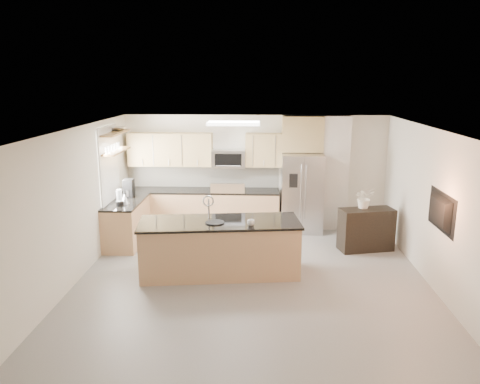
{
  "coord_description": "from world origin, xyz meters",
  "views": [
    {
      "loc": [
        0.13,
        -7.44,
        3.38
      ],
      "look_at": [
        -0.26,
        1.3,
        1.27
      ],
      "focal_mm": 35.0,
      "sensor_mm": 36.0,
      "label": 1
    }
  ],
  "objects_px": {
    "island": "(220,247)",
    "kettle": "(125,199)",
    "range": "(229,209)",
    "flower_vase": "(365,192)",
    "microwave": "(229,159)",
    "television": "(436,211)",
    "cup": "(251,223)",
    "coffee_maker": "(129,189)",
    "bowl": "(118,128)",
    "refrigerator": "(302,193)",
    "platter": "(215,222)",
    "credenza": "(366,229)",
    "blender": "(120,199)"
  },
  "relations": [
    {
      "from": "range",
      "to": "cup",
      "type": "distance_m",
      "value": 2.89
    },
    {
      "from": "credenza",
      "to": "microwave",
      "type": "bearing_deg",
      "value": 141.29
    },
    {
      "from": "credenza",
      "to": "flower_vase",
      "type": "bearing_deg",
      "value": 113.71
    },
    {
      "from": "cup",
      "to": "platter",
      "type": "relative_size",
      "value": 0.38
    },
    {
      "from": "kettle",
      "to": "bowl",
      "type": "height_order",
      "value": "bowl"
    },
    {
      "from": "island",
      "to": "kettle",
      "type": "distance_m",
      "value": 2.47
    },
    {
      "from": "cup",
      "to": "credenza",
      "type": "bearing_deg",
      "value": 33.65
    },
    {
      "from": "kettle",
      "to": "cup",
      "type": "bearing_deg",
      "value": -29.9
    },
    {
      "from": "island",
      "to": "coffee_maker",
      "type": "relative_size",
      "value": 7.55
    },
    {
      "from": "blender",
      "to": "coffee_maker",
      "type": "distance_m",
      "value": 0.75
    },
    {
      "from": "kettle",
      "to": "flower_vase",
      "type": "xyz_separation_m",
      "value": [
        4.84,
        0.11,
        0.16
      ]
    },
    {
      "from": "cup",
      "to": "flower_vase",
      "type": "distance_m",
      "value": 2.77
    },
    {
      "from": "platter",
      "to": "kettle",
      "type": "xyz_separation_m",
      "value": [
        -1.97,
        1.38,
        0.05
      ]
    },
    {
      "from": "range",
      "to": "microwave",
      "type": "distance_m",
      "value": 1.16
    },
    {
      "from": "island",
      "to": "cup",
      "type": "bearing_deg",
      "value": -27.41
    },
    {
      "from": "range",
      "to": "island",
      "type": "relative_size",
      "value": 0.39
    },
    {
      "from": "platter",
      "to": "cup",
      "type": "bearing_deg",
      "value": -10.16
    },
    {
      "from": "coffee_maker",
      "to": "bowl",
      "type": "distance_m",
      "value": 1.29
    },
    {
      "from": "range",
      "to": "flower_vase",
      "type": "bearing_deg",
      "value": -22.5
    },
    {
      "from": "cup",
      "to": "blender",
      "type": "height_order",
      "value": "blender"
    },
    {
      "from": "flower_vase",
      "to": "television",
      "type": "relative_size",
      "value": 0.6
    },
    {
      "from": "television",
      "to": "platter",
      "type": "bearing_deg",
      "value": 82.67
    },
    {
      "from": "island",
      "to": "kettle",
      "type": "bearing_deg",
      "value": 141.12
    },
    {
      "from": "kettle",
      "to": "flower_vase",
      "type": "distance_m",
      "value": 4.85
    },
    {
      "from": "kettle",
      "to": "coffee_maker",
      "type": "height_order",
      "value": "coffee_maker"
    },
    {
      "from": "range",
      "to": "kettle",
      "type": "distance_m",
      "value": 2.46
    },
    {
      "from": "microwave",
      "to": "island",
      "type": "height_order",
      "value": "microwave"
    },
    {
      "from": "island",
      "to": "refrigerator",
      "type": "bearing_deg",
      "value": 50.19
    },
    {
      "from": "credenza",
      "to": "blender",
      "type": "bearing_deg",
      "value": 169.27
    },
    {
      "from": "refrigerator",
      "to": "bowl",
      "type": "distance_m",
      "value": 4.24
    },
    {
      "from": "kettle",
      "to": "range",
      "type": "bearing_deg",
      "value": 32.32
    },
    {
      "from": "coffee_maker",
      "to": "bowl",
      "type": "relative_size",
      "value": 0.94
    },
    {
      "from": "platter",
      "to": "credenza",
      "type": "bearing_deg",
      "value": 25.86
    },
    {
      "from": "flower_vase",
      "to": "island",
      "type": "bearing_deg",
      "value": -153.45
    },
    {
      "from": "credenza",
      "to": "television",
      "type": "height_order",
      "value": "television"
    },
    {
      "from": "kettle",
      "to": "bowl",
      "type": "relative_size",
      "value": 0.58
    },
    {
      "from": "refrigerator",
      "to": "island",
      "type": "xyz_separation_m",
      "value": [
        -1.64,
        -2.52,
        -0.4
      ]
    },
    {
      "from": "cup",
      "to": "television",
      "type": "xyz_separation_m",
      "value": [
        2.94,
        -0.35,
        0.33
      ]
    },
    {
      "from": "kettle",
      "to": "coffee_maker",
      "type": "distance_m",
      "value": 0.57
    },
    {
      "from": "range",
      "to": "flower_vase",
      "type": "relative_size",
      "value": 1.75
    },
    {
      "from": "microwave",
      "to": "kettle",
      "type": "distance_m",
      "value": 2.54
    },
    {
      "from": "bowl",
      "to": "kettle",
      "type": "bearing_deg",
      "value": -68.72
    },
    {
      "from": "refrigerator",
      "to": "credenza",
      "type": "xyz_separation_m",
      "value": [
        1.21,
        -1.2,
        -0.46
      ]
    },
    {
      "from": "blender",
      "to": "television",
      "type": "bearing_deg",
      "value": -16.53
    },
    {
      "from": "microwave",
      "to": "island",
      "type": "relative_size",
      "value": 0.26
    },
    {
      "from": "flower_vase",
      "to": "range",
      "type": "bearing_deg",
      "value": 157.5
    },
    {
      "from": "microwave",
      "to": "television",
      "type": "bearing_deg",
      "value": -42.75
    },
    {
      "from": "cup",
      "to": "refrigerator",
      "type": "bearing_deg",
      "value": 68.27
    },
    {
      "from": "credenza",
      "to": "coffee_maker",
      "type": "height_order",
      "value": "coffee_maker"
    },
    {
      "from": "blender",
      "to": "cup",
      "type": "bearing_deg",
      "value": -26.36
    }
  ]
}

